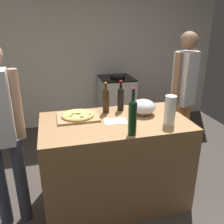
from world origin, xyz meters
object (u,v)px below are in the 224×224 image
at_px(pizza, 78,115).
at_px(wine_bottle_dark, 106,99).
at_px(mixing_bowl, 143,107).
at_px(wine_bottle_clear, 121,98).
at_px(wine_bottle_amber, 133,116).
at_px(person_in_red, 183,93).
at_px(stove, 116,103).
at_px(paper_towel_roll, 170,110).
at_px(person_in_stripes, 1,130).

height_order(pizza, wine_bottle_dark, wine_bottle_dark).
bearing_deg(mixing_bowl, wine_bottle_clear, 137.90).
relative_size(mixing_bowl, wine_bottle_clear, 0.78).
bearing_deg(mixing_bowl, wine_bottle_amber, -121.82).
distance_m(wine_bottle_clear, person_in_red, 0.86).
distance_m(stove, person_in_red, 1.50).
relative_size(pizza, wine_bottle_amber, 0.79).
bearing_deg(wine_bottle_dark, paper_towel_roll, -41.09).
height_order(pizza, person_in_red, person_in_red).
bearing_deg(mixing_bowl, pizza, 174.85).
bearing_deg(wine_bottle_dark, person_in_red, 11.89).
xyz_separation_m(paper_towel_roll, wine_bottle_clear, (-0.33, 0.46, 0.00)).
height_order(wine_bottle_amber, wine_bottle_dark, wine_bottle_amber).
bearing_deg(wine_bottle_dark, wine_bottle_amber, -80.31).
bearing_deg(wine_bottle_clear, person_in_stripes, -163.07).
distance_m(wine_bottle_clear, stove, 1.65).
distance_m(paper_towel_roll, person_in_red, 0.82).
height_order(pizza, mixing_bowl, mixing_bowl).
bearing_deg(wine_bottle_dark, mixing_bowl, -21.05).
xyz_separation_m(mixing_bowl, person_in_stripes, (-1.31, -0.17, -0.03)).
height_order(wine_bottle_clear, person_in_red, person_in_red).
xyz_separation_m(wine_bottle_dark, stove, (0.53, 1.54, -0.59)).
bearing_deg(stove, person_in_stripes, -128.87).
height_order(wine_bottle_amber, person_in_stripes, person_in_stripes).
bearing_deg(wine_bottle_amber, person_in_stripes, 166.66).
distance_m(mixing_bowl, wine_bottle_amber, 0.50).
distance_m(pizza, mixing_bowl, 0.66).
distance_m(mixing_bowl, stove, 1.76).
xyz_separation_m(pizza, mixing_bowl, (0.65, -0.06, 0.05)).
distance_m(wine_bottle_amber, person_in_red, 1.19).
relative_size(wine_bottle_amber, person_in_stripes, 0.24).
bearing_deg(pizza, mixing_bowl, -5.15).
bearing_deg(stove, paper_towel_roll, -91.11).
xyz_separation_m(mixing_bowl, paper_towel_roll, (0.14, -0.29, 0.06)).
bearing_deg(wine_bottle_clear, stove, 76.31).
relative_size(paper_towel_roll, wine_bottle_clear, 0.85).
distance_m(mixing_bowl, paper_towel_roll, 0.33).
height_order(wine_bottle_amber, person_in_red, person_in_red).
xyz_separation_m(wine_bottle_dark, person_in_stripes, (-0.95, -0.31, -0.09)).
bearing_deg(person_in_stripes, paper_towel_roll, -4.89).
bearing_deg(paper_towel_roll, person_in_red, 51.64).
xyz_separation_m(mixing_bowl, wine_bottle_dark, (-0.36, 0.14, 0.06)).
distance_m(pizza, wine_bottle_amber, 0.64).
bearing_deg(wine_bottle_amber, pizza, 129.48).
height_order(paper_towel_roll, person_in_stripes, person_in_stripes).
relative_size(wine_bottle_dark, person_in_red, 0.19).
bearing_deg(wine_bottle_dark, pizza, -165.43).
bearing_deg(mixing_bowl, paper_towel_roll, -64.64).
bearing_deg(mixing_bowl, person_in_red, 28.22).
xyz_separation_m(wine_bottle_amber, person_in_red, (0.91, 0.77, -0.09)).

